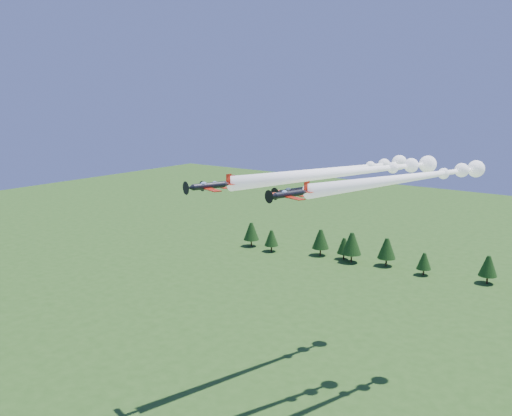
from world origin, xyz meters
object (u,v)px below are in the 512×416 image
Objects in this scene: plane_right at (414,177)px; plane_slot at (292,191)px; plane_lead at (355,171)px; plane_left at (339,170)px.

plane_right is 25.98m from plane_slot.
plane_lead is at bearing 79.33° from plane_slot.
plane_left reaches higher than plane_slot.
plane_left is 28.69m from plane_slot.
plane_slot is at bearing -63.34° from plane_left.
plane_slot is (5.60, -28.14, -0.42)m from plane_left.
plane_lead is 6.30× the size of plane_slot.
plane_lead reaches higher than plane_slot.
plane_slot is (-5.94, -13.25, -2.76)m from plane_lead.
plane_right is at bearing 62.29° from plane_lead.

